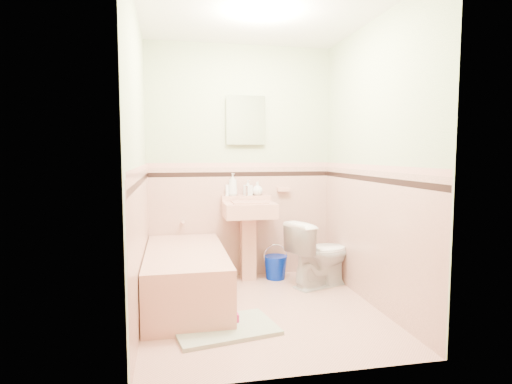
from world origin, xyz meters
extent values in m
plane|color=tan|center=(0.00, 0.00, 0.00)|extent=(2.20, 2.20, 0.00)
plane|color=white|center=(0.00, 0.00, 2.50)|extent=(2.20, 2.20, 0.00)
plane|color=#F1E6C5|center=(0.00, 1.10, 1.25)|extent=(2.50, 0.00, 2.50)
plane|color=#F1E6C5|center=(0.00, -1.10, 1.25)|extent=(2.50, 0.00, 2.50)
plane|color=#F1E6C5|center=(-1.00, 0.00, 1.25)|extent=(0.00, 2.50, 2.50)
plane|color=#F1E6C5|center=(1.00, 0.00, 1.25)|extent=(0.00, 2.50, 2.50)
plane|color=#D09F8B|center=(0.00, 1.09, 0.60)|extent=(2.00, 0.00, 2.00)
plane|color=#D09F8B|center=(0.00, -1.09, 0.60)|extent=(2.00, 0.00, 2.00)
plane|color=#D09F8B|center=(-0.99, 0.00, 0.60)|extent=(0.00, 2.20, 2.20)
plane|color=#D09F8B|center=(0.99, 0.00, 0.60)|extent=(0.00, 2.20, 2.20)
plane|color=black|center=(0.00, 1.08, 1.12)|extent=(2.00, 0.00, 2.00)
plane|color=black|center=(0.00, -1.08, 1.12)|extent=(2.00, 0.00, 2.00)
plane|color=black|center=(-0.98, 0.00, 1.12)|extent=(0.00, 2.20, 2.20)
plane|color=black|center=(0.98, 0.00, 1.12)|extent=(0.00, 2.20, 2.20)
plane|color=tan|center=(0.00, 1.08, 1.22)|extent=(2.00, 0.00, 2.00)
plane|color=tan|center=(0.00, -1.08, 1.22)|extent=(2.00, 0.00, 2.00)
plane|color=tan|center=(-0.98, 0.00, 1.22)|extent=(0.00, 2.20, 2.20)
plane|color=tan|center=(0.98, 0.00, 1.22)|extent=(0.00, 2.20, 2.20)
cube|color=tan|center=(-0.63, 0.33, 0.23)|extent=(0.70, 1.50, 0.45)
cylinder|color=silver|center=(-0.63, 1.05, 0.63)|extent=(0.04, 0.12, 0.04)
cylinder|color=silver|center=(0.05, 1.00, 0.95)|extent=(0.02, 0.02, 0.10)
cube|color=white|center=(0.05, 1.07, 1.70)|extent=(0.38, 0.04, 0.47)
cube|color=tan|center=(0.47, 1.06, 0.95)|extent=(0.13, 0.08, 0.04)
imported|color=#B2B2B2|center=(-0.10, 1.04, 1.01)|extent=(0.11, 0.11, 0.24)
imported|color=#B2B2B2|center=(0.07, 1.04, 0.97)|extent=(0.10, 0.10, 0.17)
imported|color=#B2B2B2|center=(0.17, 1.04, 0.96)|extent=(0.15, 0.15, 0.15)
cylinder|color=white|center=(-0.16, 1.04, 0.95)|extent=(0.05, 0.05, 0.12)
imported|color=white|center=(0.72, 0.55, 0.34)|extent=(0.75, 0.58, 0.67)
cube|color=gray|center=(-0.36, -0.34, 0.02)|extent=(0.84, 0.64, 0.03)
cube|color=#BF1E59|center=(-0.32, -0.27, 0.06)|extent=(0.15, 0.07, 0.06)
camera|label=1|loc=(-0.74, -3.45, 1.34)|focal=29.69mm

